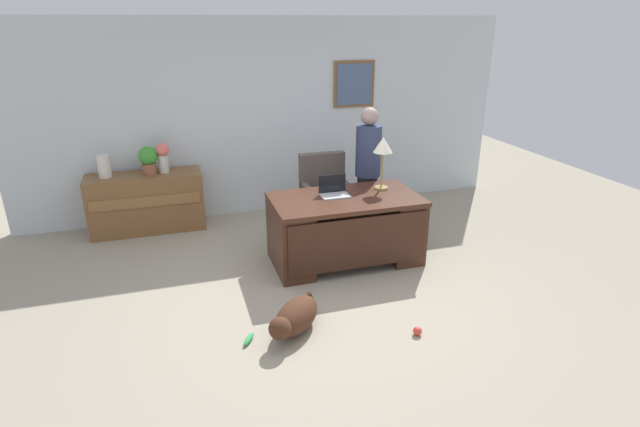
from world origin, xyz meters
TOP-DOWN VIEW (x-y plane):
  - ground_plane at (0.00, 0.00)m, footprint 12.00×12.00m
  - back_wall at (0.01, 2.60)m, footprint 7.00×0.16m
  - desk at (0.44, 0.59)m, footprint 1.67×0.92m
  - credenza at (-1.76, 2.25)m, footprint 1.45×0.50m
  - armchair at (0.48, 1.47)m, footprint 0.60×0.59m
  - person_standing at (0.98, 1.29)m, footprint 0.32×0.32m
  - dog_lying at (-0.49, -0.63)m, footprint 0.62×0.62m
  - laptop at (0.33, 0.73)m, footprint 0.32×0.22m
  - desk_lamp at (0.94, 0.77)m, footprint 0.22×0.22m
  - vase_with_flowers at (-1.49, 2.25)m, footprint 0.17×0.17m
  - vase_empty at (-2.21, 2.25)m, footprint 0.16×0.16m
  - potted_plant at (-1.67, 2.25)m, footprint 0.24×0.24m
  - dog_toy_ball at (0.55, -1.00)m, footprint 0.08×0.08m
  - dog_toy_bone at (-0.92, -0.65)m, footprint 0.14×0.19m

SIDE VIEW (x-z plane):
  - ground_plane at x=0.00m, z-range 0.00..0.00m
  - dog_toy_bone at x=-0.92m, z-range 0.00..0.05m
  - dog_toy_ball at x=0.55m, z-range 0.00..0.08m
  - dog_lying at x=-0.49m, z-range 0.01..0.31m
  - credenza at x=-1.76m, z-range 0.00..0.78m
  - desk at x=0.44m, z-range 0.03..0.81m
  - armchair at x=0.48m, z-range -0.05..0.99m
  - laptop at x=0.33m, z-range 0.73..0.95m
  - person_standing at x=0.98m, z-range 0.03..1.68m
  - vase_empty at x=-2.21m, z-range 0.78..1.07m
  - potted_plant at x=-1.67m, z-range 0.80..1.16m
  - vase_with_flowers at x=-1.49m, z-range 0.81..1.20m
  - desk_lamp at x=0.94m, z-range 0.96..1.58m
  - back_wall at x=0.01m, z-range 0.00..2.70m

